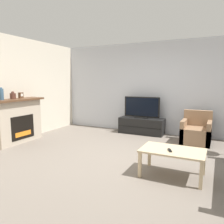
{
  "coord_description": "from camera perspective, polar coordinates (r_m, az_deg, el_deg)",
  "views": [
    {
      "loc": [
        1.67,
        -3.98,
        1.56
      ],
      "look_at": [
        -0.55,
        0.51,
        0.85
      ],
      "focal_mm": 35.0,
      "sensor_mm": 36.0,
      "label": 1
    }
  ],
  "objects": [
    {
      "name": "ground_plane",
      "position": [
        4.59,
        3.39,
        -11.82
      ],
      "size": [
        24.0,
        24.0,
        0.0
      ],
      "primitive_type": "plane",
      "color": "slate"
    },
    {
      "name": "wall_back",
      "position": [
        6.61,
        11.75,
        6.09
      ],
      "size": [
        12.0,
        0.06,
        2.7
      ],
      "color": "silver",
      "rests_on": "ground"
    },
    {
      "name": "wall_left",
      "position": [
        6.23,
        -24.07,
        5.45
      ],
      "size": [
        0.06,
        12.0,
        2.7
      ],
      "color": "beige",
      "rests_on": "ground"
    },
    {
      "name": "fireplace",
      "position": [
        6.04,
        -23.47,
        -2.02
      ],
      "size": [
        0.48,
        1.38,
        1.12
      ],
      "color": "#B7A893",
      "rests_on": "ground"
    },
    {
      "name": "mantel_vase_left",
      "position": [
        5.7,
        -26.92,
        4.21
      ],
      "size": [
        0.1,
        0.1,
        0.3
      ],
      "color": "#385670",
      "rests_on": "fireplace"
    },
    {
      "name": "mantel_vase_centre_left",
      "position": [
        5.89,
        -24.48,
        3.91
      ],
      "size": [
        0.14,
        0.14,
        0.19
      ],
      "color": "#512D23",
      "rests_on": "fireplace"
    },
    {
      "name": "mantel_clock",
      "position": [
        6.05,
        -22.7,
        4.03
      ],
      "size": [
        0.08,
        0.11,
        0.15
      ],
      "color": "brown",
      "rests_on": "fireplace"
    },
    {
      "name": "tv_stand",
      "position": [
        6.57,
        7.68,
        -3.61
      ],
      "size": [
        1.33,
        0.45,
        0.47
      ],
      "color": "black",
      "rests_on": "ground"
    },
    {
      "name": "tv",
      "position": [
        6.49,
        7.76,
        0.99
      ],
      "size": [
        1.07,
        0.18,
        0.63
      ],
      "color": "black",
      "rests_on": "tv_stand"
    },
    {
      "name": "armchair",
      "position": [
        5.97,
        21.14,
        -4.96
      ],
      "size": [
        0.7,
        0.76,
        0.8
      ],
      "color": "#937051",
      "rests_on": "ground"
    },
    {
      "name": "coffee_table",
      "position": [
        3.76,
        15.54,
        -10.26
      ],
      "size": [
        1.01,
        0.63,
        0.45
      ],
      "color": "#CCB289",
      "rests_on": "ground"
    },
    {
      "name": "remote",
      "position": [
        3.67,
        14.86,
        -9.64
      ],
      "size": [
        0.1,
        0.15,
        0.02
      ],
      "rotation": [
        0.0,
        0.0,
        0.41
      ],
      "color": "black",
      "rests_on": "coffee_table"
    }
  ]
}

